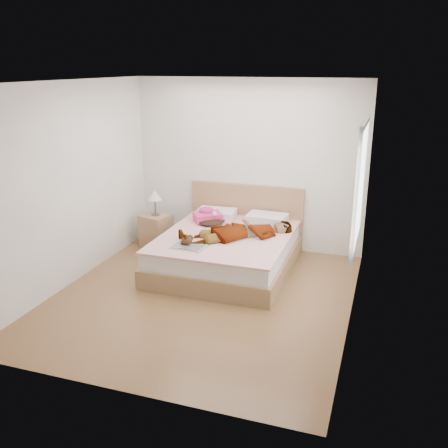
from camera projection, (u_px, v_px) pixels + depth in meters
name	position (u px, v px, depth m)	size (l,w,h in m)	color
ground	(202.00, 297.00, 6.25)	(4.00, 4.00, 0.00)	#513119
woman	(239.00, 228.00, 6.86)	(0.62, 1.64, 0.23)	silver
hair	(211.00, 221.00, 7.46)	(0.40, 0.49, 0.07)	black
phone	(215.00, 213.00, 7.36)	(0.04, 0.09, 0.01)	silver
room_shell	(360.00, 185.00, 5.52)	(4.00, 4.00, 4.00)	white
bed	(228.00, 249.00, 7.10)	(1.80, 2.08, 1.00)	brown
towel	(207.00, 216.00, 7.53)	(0.52, 0.50, 0.21)	#FF4582
magazine	(188.00, 246.00, 6.49)	(0.47, 0.33, 0.03)	white
coffee_mug	(218.00, 235.00, 6.79)	(0.13, 0.09, 0.10)	white
plush_toy	(187.00, 240.00, 6.54)	(0.16, 0.23, 0.12)	black
nightstand	(156.00, 228.00, 7.89)	(0.51, 0.48, 0.92)	olive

